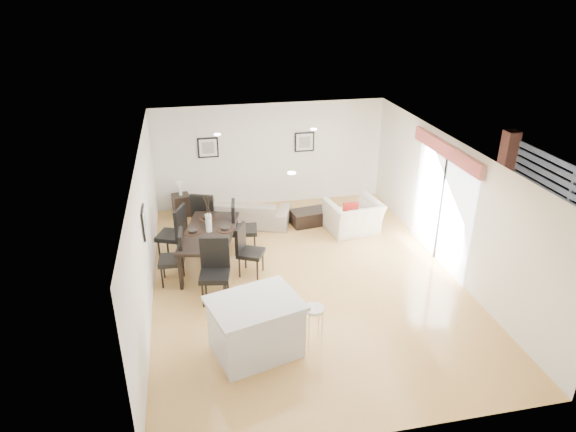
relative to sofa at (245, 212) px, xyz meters
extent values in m
plane|color=tan|center=(0.87, -2.81, -0.32)|extent=(8.00, 8.00, 0.00)
cube|color=white|center=(0.87, 1.19, 1.03)|extent=(6.00, 0.04, 2.70)
cube|color=white|center=(0.87, -6.81, 1.03)|extent=(6.00, 0.04, 2.70)
cube|color=white|center=(-2.13, -2.81, 1.03)|extent=(0.04, 8.00, 2.70)
cube|color=white|center=(3.87, -2.81, 1.03)|extent=(0.04, 8.00, 2.70)
cube|color=white|center=(0.87, -2.81, 2.38)|extent=(6.00, 8.00, 0.02)
imported|color=gray|center=(0.00, 0.00, 0.00)|extent=(2.34, 1.51, 0.64)
imported|color=beige|center=(2.47, -0.95, 0.07)|extent=(1.34, 1.22, 0.78)
imported|color=#386129|center=(6.61, -2.79, 0.00)|extent=(0.71, 0.67, 0.63)
imported|color=#386129|center=(6.32, -2.19, 0.05)|extent=(0.43, 0.43, 0.73)
cube|color=black|center=(-0.95, -1.91, 0.47)|extent=(1.43, 2.14, 0.07)
cylinder|color=black|center=(-1.59, -2.69, 0.06)|extent=(0.08, 0.08, 0.75)
cylinder|color=black|center=(-1.15, -0.91, 0.06)|extent=(0.08, 0.08, 0.75)
cylinder|color=black|center=(-0.76, -2.90, 0.06)|extent=(0.08, 0.08, 0.75)
cylinder|color=black|center=(-0.32, -1.12, 0.06)|extent=(0.08, 0.08, 0.75)
cube|color=black|center=(-1.74, -2.40, 0.18)|extent=(0.53, 0.53, 0.09)
cube|color=black|center=(-1.52, -2.41, 0.49)|extent=(0.10, 0.50, 0.59)
cylinder|color=black|center=(-1.92, -2.19, -0.09)|extent=(0.04, 0.04, 0.45)
cylinder|color=black|center=(-1.53, -2.21, -0.09)|extent=(0.04, 0.04, 0.45)
cylinder|color=black|center=(-1.95, -2.58, -0.09)|extent=(0.04, 0.04, 0.45)
cylinder|color=black|center=(-1.56, -2.60, -0.09)|extent=(0.04, 0.04, 0.45)
cube|color=black|center=(-1.74, -1.41, 0.23)|extent=(0.71, 0.71, 0.10)
cube|color=black|center=(-1.52, -1.50, 0.57)|extent=(0.27, 0.53, 0.65)
cylinder|color=black|center=(-1.86, -1.13, -0.07)|extent=(0.04, 0.04, 0.50)
cylinder|color=black|center=(-1.46, -1.30, -0.07)|extent=(0.04, 0.04, 0.50)
cylinder|color=black|center=(-2.02, -1.53, -0.07)|extent=(0.04, 0.04, 0.50)
cylinder|color=black|center=(-1.62, -1.69, -0.07)|extent=(0.04, 0.04, 0.50)
cube|color=black|center=(-0.17, -2.40, 0.16)|extent=(0.64, 0.64, 0.08)
cube|color=black|center=(-0.36, -2.30, 0.47)|extent=(0.27, 0.46, 0.58)
cylinder|color=black|center=(-0.08, -2.65, -0.10)|extent=(0.04, 0.04, 0.44)
cylinder|color=black|center=(-0.42, -2.48, -0.10)|extent=(0.04, 0.04, 0.44)
cylinder|color=black|center=(0.08, -2.31, -0.10)|extent=(0.04, 0.04, 0.44)
cylinder|color=black|center=(-0.26, -2.14, -0.10)|extent=(0.04, 0.04, 0.44)
cube|color=black|center=(-0.17, -1.41, 0.21)|extent=(0.59, 0.59, 0.09)
cube|color=black|center=(-0.40, -1.39, 0.55)|extent=(0.13, 0.53, 0.63)
cylinder|color=black|center=(0.01, -1.65, -0.08)|extent=(0.04, 0.04, 0.48)
cylinder|color=black|center=(-0.40, -1.59, -0.08)|extent=(0.04, 0.04, 0.48)
cylinder|color=black|center=(0.06, -1.23, -0.08)|extent=(0.04, 0.04, 0.48)
cylinder|color=black|center=(-0.35, -1.18, -0.08)|extent=(0.04, 0.04, 0.48)
cube|color=black|center=(-0.95, -3.21, 0.23)|extent=(0.63, 0.63, 0.09)
cube|color=black|center=(-0.91, -2.98, 0.57)|extent=(0.55, 0.16, 0.65)
cylinder|color=black|center=(-1.20, -3.39, -0.07)|extent=(0.04, 0.04, 0.50)
cylinder|color=black|center=(-1.13, -2.97, -0.07)|extent=(0.04, 0.04, 0.50)
cylinder|color=black|center=(-0.78, -3.46, -0.07)|extent=(0.04, 0.04, 0.50)
cylinder|color=black|center=(-0.71, -3.04, -0.07)|extent=(0.04, 0.04, 0.50)
cube|color=black|center=(-0.95, -0.60, 0.21)|extent=(0.68, 0.68, 0.09)
cube|color=black|center=(-1.03, -0.81, 0.55)|extent=(0.52, 0.25, 0.64)
cylinder|color=black|center=(-0.69, -0.47, -0.07)|extent=(0.04, 0.04, 0.49)
cylinder|color=black|center=(-0.83, -0.86, -0.07)|extent=(0.04, 0.04, 0.49)
cylinder|color=black|center=(-1.08, -0.33, -0.07)|extent=(0.04, 0.04, 0.49)
cylinder|color=black|center=(-1.22, -0.72, -0.07)|extent=(0.04, 0.04, 0.49)
cylinder|color=white|center=(-0.95, -1.91, 0.69)|extent=(0.13, 0.13, 0.38)
cylinder|color=black|center=(-0.63, -1.91, 0.51)|extent=(0.37, 0.37, 0.01)
cylinder|color=black|center=(-0.63, -1.91, 0.54)|extent=(0.20, 0.20, 0.05)
cylinder|color=black|center=(-0.95, -1.30, 0.51)|extent=(0.37, 0.37, 0.01)
cylinder|color=black|center=(-0.95, -1.30, 0.54)|extent=(0.20, 0.20, 0.05)
cylinder|color=black|center=(-1.28, -1.91, 0.51)|extent=(0.37, 0.37, 0.01)
cylinder|color=black|center=(-1.28, -1.91, 0.54)|extent=(0.20, 0.20, 0.05)
cylinder|color=black|center=(-0.95, -2.51, 0.51)|extent=(0.37, 0.37, 0.01)
cylinder|color=black|center=(-0.95, -2.51, 0.54)|extent=(0.20, 0.20, 0.05)
cube|color=black|center=(1.56, -0.33, -0.14)|extent=(0.96, 0.67, 0.36)
cube|color=black|center=(-1.51, 0.84, -0.04)|extent=(0.49, 0.49, 0.55)
cylinder|color=white|center=(-1.51, 0.84, 0.31)|extent=(0.08, 0.08, 0.15)
cone|color=beige|center=(-1.51, 0.84, 0.49)|extent=(0.18, 0.18, 0.20)
cube|color=maroon|center=(2.36, -1.06, 0.30)|extent=(0.36, 0.12, 0.35)
cube|color=silver|center=(-0.43, -4.82, 0.14)|extent=(1.49, 1.27, 0.91)
cube|color=silver|center=(-0.43, -4.82, 0.62)|extent=(1.63, 1.40, 0.06)
cylinder|color=silver|center=(0.53, -4.82, 0.38)|extent=(0.33, 0.33, 0.05)
cylinder|color=silver|center=(0.64, -4.71, 0.03)|extent=(0.02, 0.02, 0.70)
cylinder|color=silver|center=(0.42, -4.71, 0.03)|extent=(0.02, 0.02, 0.70)
cylinder|color=silver|center=(0.42, -4.93, 0.03)|extent=(0.02, 0.02, 0.70)
cylinder|color=silver|center=(0.64, -4.93, 0.03)|extent=(0.02, 0.02, 0.70)
cube|color=black|center=(-0.73, 1.16, 1.33)|extent=(0.52, 0.03, 0.52)
cube|color=white|center=(-0.73, 1.16, 1.33)|extent=(0.44, 0.04, 0.44)
cube|color=#5A5B56|center=(-0.73, 1.16, 1.33)|extent=(0.30, 0.04, 0.30)
cube|color=black|center=(1.77, 1.16, 1.33)|extent=(0.52, 0.03, 0.52)
cube|color=white|center=(1.77, 1.16, 1.33)|extent=(0.44, 0.04, 0.44)
cube|color=#5A5B56|center=(1.77, 1.16, 1.33)|extent=(0.30, 0.04, 0.30)
cube|color=black|center=(-2.10, -3.01, 1.33)|extent=(0.03, 0.52, 0.52)
cube|color=white|center=(-2.10, -3.01, 1.33)|extent=(0.04, 0.44, 0.44)
cube|color=#5A5B56|center=(-2.10, -3.01, 1.33)|extent=(0.04, 0.30, 0.30)
cube|color=white|center=(3.85, -2.51, 0.81)|extent=(0.02, 2.40, 2.25)
cube|color=black|center=(3.83, -2.51, 0.81)|extent=(0.03, 0.05, 2.25)
cube|color=black|center=(3.83, -2.51, 1.95)|extent=(0.03, 2.50, 0.05)
cube|color=maroon|center=(3.79, -2.51, 2.11)|extent=(0.10, 2.70, 0.28)
plane|color=gray|center=(5.87, -2.51, -0.32)|extent=(6.00, 6.00, 0.00)
cube|color=#2B2B2E|center=(7.07, -2.51, 0.58)|extent=(0.08, 5.50, 1.80)
cube|color=brown|center=(6.92, -0.11, 0.68)|extent=(0.35, 0.35, 2.00)
camera|label=1|loc=(-1.26, -11.45, 5.21)|focal=32.00mm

